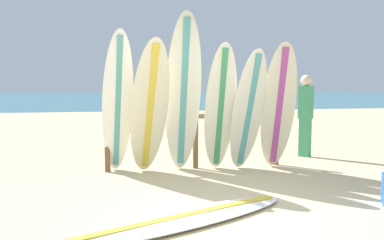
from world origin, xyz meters
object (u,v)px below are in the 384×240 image
(surfboard_rack, at_px, (196,129))
(beachgoer_standing, at_px, (306,112))
(surfboard_leaning_center_right, at_px, (248,111))
(surfboard_leaning_far_left, at_px, (118,104))
(surfboard_leaning_center, at_px, (220,109))
(surfboard_leaning_center_left, at_px, (183,94))
(surfboard_leaning_right, at_px, (279,107))
(small_boat_offshore, at_px, (235,97))
(surfboard_leaning_left, at_px, (150,109))
(surfboard_lying_on_sand, at_px, (177,220))

(surfboard_rack, xyz_separation_m, beachgoer_standing, (2.33, 0.65, 0.21))
(surfboard_leaning_center_right, height_order, beachgoer_standing, surfboard_leaning_center_right)
(surfboard_leaning_far_left, relative_size, surfboard_leaning_center, 1.08)
(surfboard_leaning_center_left, relative_size, surfboard_leaning_right, 1.21)
(surfboard_leaning_center, xyz_separation_m, small_boat_offshore, (11.54, 35.29, -0.76))
(surfboard_leaning_center_left, height_order, surfboard_leaning_center, surfboard_leaning_center_left)
(surfboard_rack, bearing_deg, surfboard_leaning_far_left, -168.03)
(small_boat_offshore, bearing_deg, surfboard_leaning_right, -106.65)
(surfboard_leaning_left, bearing_deg, surfboard_leaning_far_left, 160.86)
(surfboard_rack, height_order, surfboard_leaning_far_left, surfboard_leaning_far_left)
(surfboard_leaning_far_left, bearing_deg, surfboard_rack, 11.97)
(surfboard_leaning_center, height_order, surfboard_lying_on_sand, surfboard_leaning_center)
(surfboard_leaning_far_left, height_order, surfboard_leaning_center_left, surfboard_leaning_center_left)
(surfboard_leaning_left, bearing_deg, small_boat_offshore, 70.28)
(surfboard_leaning_center_left, distance_m, surfboard_lying_on_sand, 2.63)
(surfboard_leaning_left, bearing_deg, surfboard_rack, 28.38)
(surfboard_leaning_far_left, relative_size, surfboard_leaning_left, 1.06)
(surfboard_rack, height_order, surfboard_lying_on_sand, surfboard_rack)
(surfboard_leaning_center_right, bearing_deg, surfboard_leaning_right, 4.01)
(surfboard_rack, bearing_deg, surfboard_leaning_center_right, -27.90)
(surfboard_leaning_center_left, bearing_deg, surfboard_leaning_center_right, -6.97)
(surfboard_leaning_center_right, relative_size, small_boat_offshore, 0.67)
(surfboard_leaning_left, xyz_separation_m, surfboard_leaning_center_right, (1.58, 0.02, -0.06))
(surfboard_leaning_center_left, relative_size, surfboard_leaning_center, 1.23)
(surfboard_leaning_right, bearing_deg, beachgoer_standing, 45.02)
(surfboard_leaning_far_left, bearing_deg, surfboard_leaning_center_left, -0.73)
(surfboard_leaning_far_left, bearing_deg, surfboard_leaning_center, -3.73)
(surfboard_lying_on_sand, distance_m, small_boat_offshore, 39.55)
(surfboard_leaning_center, bearing_deg, surfboard_lying_on_sand, -115.79)
(surfboard_rack, height_order, surfboard_leaning_right, surfboard_leaning_right)
(surfboard_leaning_left, bearing_deg, surfboard_leaning_center, 3.04)
(surfboard_leaning_center, xyz_separation_m, beachgoer_standing, (2.01, 1.02, -0.14))
(surfboard_leaning_center_right, xyz_separation_m, surfboard_lying_on_sand, (-1.51, -2.16, -0.94))
(small_boat_offshore, bearing_deg, surfboard_rack, -108.77)
(surfboard_leaning_right, bearing_deg, surfboard_rack, 164.12)
(surfboard_leaning_left, relative_size, surfboard_leaning_center_right, 1.06)
(surfboard_leaning_left, xyz_separation_m, surfboard_lying_on_sand, (0.06, -2.13, -1.00))
(small_boat_offshore, bearing_deg, surfboard_leaning_left, -109.72)
(surfboard_leaning_left, bearing_deg, surfboard_lying_on_sand, -88.29)
(surfboard_leaning_center_right, xyz_separation_m, small_boat_offshore, (11.09, 35.32, -0.72))
(surfboard_leaning_center, bearing_deg, small_boat_offshore, 71.88)
(surfboard_lying_on_sand, bearing_deg, surfboard_leaning_center_left, 78.12)
(surfboard_leaning_far_left, height_order, surfboard_leaning_center_right, surfboard_leaning_far_left)
(surfboard_leaning_left, height_order, surfboard_leaning_center_right, surfboard_leaning_left)
(surfboard_leaning_center, relative_size, surfboard_leaning_center_right, 1.04)
(beachgoer_standing, bearing_deg, surfboard_rack, -164.44)
(surfboard_leaning_left, bearing_deg, surfboard_leaning_right, 1.68)
(surfboard_leaning_center_right, relative_size, surfboard_leaning_right, 0.94)
(surfboard_leaning_far_left, relative_size, beachgoer_standing, 1.38)
(surfboard_leaning_center_left, bearing_deg, surfboard_leaning_far_left, 179.27)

